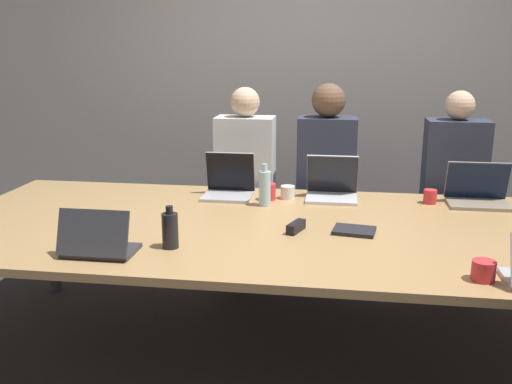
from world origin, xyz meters
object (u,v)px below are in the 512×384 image
Objects in this scene: person_far_right at (452,198)px; cup_near_right at (483,271)px; laptop_far_midleft at (229,184)px; person_far_midleft at (245,191)px; cup_far_right at (430,197)px; laptop_far_center at (332,186)px; cup_far_midleft at (269,192)px; cup_far_center at (288,192)px; bottle_far_midleft at (265,188)px; person_far_center at (326,189)px; laptop_far_right at (478,192)px; stapler at (296,227)px; laptop_near_left at (97,242)px; bottle_near_left at (170,230)px.

person_far_right reaches higher than cup_near_right.
person_far_right is at bearing 17.72° from laptop_far_midleft.
person_far_right is 0.99× the size of person_far_midleft.
cup_far_right is 0.27× the size of laptop_far_center.
cup_far_center is at bearing 22.29° from cup_far_midleft.
person_far_center reaches higher than bottle_far_midleft.
laptop_far_right is 1.15× the size of laptop_far_center.
bottle_far_midleft reaches higher than stapler.
laptop_far_right is 0.87m from laptop_far_center.
cup_far_right is at bearing 3.69° from cup_far_midleft.
cup_far_right is 0.89× the size of cup_near_right.
stapler is at bearing -138.97° from cup_far_right.
cup_far_midleft is at bearing -122.28° from person_far_center.
laptop_far_right is 1.17× the size of laptop_far_midleft.
laptop_far_midleft is 0.45m from person_far_midleft.
laptop_near_left is 0.98m from stapler.
laptop_far_right is 1.11× the size of laptop_near_left.
laptop_near_left is at bearing -153.24° from bottle_near_left.
bottle_near_left is (-0.34, -0.79, -0.02)m from bottle_far_midleft.
person_far_midleft is at bearing 161.00° from cup_far_right.
laptop_near_left is (-0.42, -1.54, 0.14)m from person_far_midleft.
stapler is (0.22, -0.46, -0.08)m from bottle_far_midleft.
cup_far_center is (0.11, 0.05, -0.01)m from cup_far_midleft.
cup_far_center is at bearing -124.22° from laptop_near_left.
laptop_far_center reaches higher than laptop_near_left.
person_far_right reaches higher than cup_far_midleft.
person_far_midleft is at bearing 165.34° from laptop_far_right.
stapler is (0.44, -1.07, 0.10)m from person_far_midleft.
laptop_far_midleft is 0.22× the size of person_far_midleft.
cup_near_right is at bearing -51.91° from cup_far_center.
person_far_midleft is 0.54m from cup_far_midleft.
cup_far_right is at bearing -174.67° from laptop_far_right.
cup_near_right is at bearing -43.56° from bottle_far_midleft.
bottle_near_left is at bearing -136.92° from person_far_right.
laptop_far_right is at bearing -0.48° from laptop_far_center.
cup_far_midleft reaches higher than cup_far_right.
laptop_near_left is at bearing -131.45° from laptop_far_center.
stapler is (-1.03, -0.68, -0.05)m from laptop_far_right.
person_far_midleft reaches higher than cup_far_center.
laptop_far_midleft is 3.24× the size of cup_near_right.
laptop_far_right is 2.32× the size of stapler.
cup_near_right is at bearing -96.02° from person_far_right.
laptop_far_midleft reaches higher than bottle_far_midleft.
person_far_right is 1.64m from cup_near_right.
cup_near_right reaches higher than stapler.
bottle_near_left is (-1.60, -1.01, 0.01)m from laptop_far_right.
laptop_near_left is at bearing -131.16° from stapler.
person_far_center is at bearing 179.02° from person_far_right.
person_far_right is at bearing 1.77° from person_far_midleft.
laptop_near_left is at bearing -105.22° from person_far_midleft.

